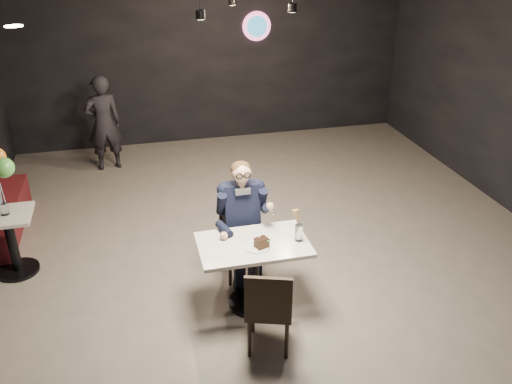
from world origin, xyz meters
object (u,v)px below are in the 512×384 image
object	(u,v)px
main_table	(253,274)
chair_far	(242,240)
chair_near	(269,305)
sundae_glass	(299,233)
side_table	(13,246)
seated_man	(241,219)
passerby	(104,123)
balloon_vase	(4,209)

from	to	relation	value
main_table	chair_far	size ratio (longest dim) A/B	1.20
chair_near	sundae_glass	bearing A→B (deg)	70.49
chair_near	side_table	bearing A→B (deg)	162.04
seated_man	side_table	world-z (taller)	seated_man
passerby	chair_far	bearing A→B (deg)	101.85
main_table	side_table	size ratio (longest dim) A/B	1.63
balloon_vase	side_table	bearing A→B (deg)	0.00
seated_man	side_table	xyz separation A→B (m)	(-2.49, 0.67, -0.38)
sundae_glass	balloon_vase	size ratio (longest dim) A/B	1.29
chair_near	chair_far	bearing A→B (deg)	108.69
chair_far	sundae_glass	bearing A→B (deg)	-53.38
chair_far	main_table	bearing A→B (deg)	-90.00
balloon_vase	chair_near	bearing A→B (deg)	-36.65
side_table	passerby	bearing A→B (deg)	69.89
chair_near	passerby	world-z (taller)	passerby
main_table	chair_near	size ratio (longest dim) A/B	1.20
chair_near	balloon_vase	xyz separation A→B (m)	(-2.49, 1.86, 0.36)
side_table	chair_near	bearing A→B (deg)	-36.65
main_table	sundae_glass	xyz separation A→B (m)	(0.45, -0.06, 0.46)
main_table	side_table	bearing A→B (deg)	153.92
sundae_glass	chair_far	bearing A→B (deg)	126.62
main_table	sundae_glass	size ratio (longest dim) A/B	6.26
main_table	chair_near	distance (m)	0.64
chair_far	chair_near	world-z (taller)	same
chair_far	balloon_vase	distance (m)	2.61
balloon_vase	passerby	xyz separation A→B (m)	(1.03, 2.80, -0.05)
seated_man	chair_far	bearing A→B (deg)	90.00
sundae_glass	balloon_vase	bearing A→B (deg)	156.53
main_table	sundae_glass	world-z (taller)	sundae_glass
side_table	main_table	bearing A→B (deg)	-26.08
balloon_vase	seated_man	bearing A→B (deg)	-15.05
seated_man	balloon_vase	size ratio (longest dim) A/B	10.61
sundae_glass	side_table	bearing A→B (deg)	156.53
chair_far	passerby	xyz separation A→B (m)	(-1.47, 3.47, 0.31)
chair_far	chair_near	distance (m)	1.18
main_table	balloon_vase	size ratio (longest dim) A/B	8.10
chair_near	side_table	xyz separation A→B (m)	(-2.49, 1.86, -0.12)
main_table	balloon_vase	xyz separation A→B (m)	(-2.49, 1.22, 0.44)
chair_far	seated_man	xyz separation A→B (m)	(0.00, -0.00, 0.26)
sundae_glass	seated_man	bearing A→B (deg)	126.62
sundae_glass	balloon_vase	distance (m)	3.21
main_table	seated_man	distance (m)	0.65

